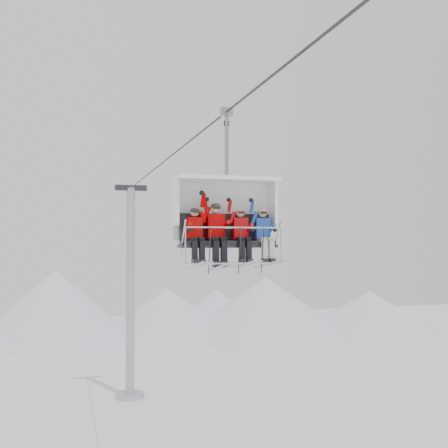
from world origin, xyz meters
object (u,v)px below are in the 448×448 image
object	(u,v)px
skier_far_left	(195,233)
lift_tower_right	(130,306)
skier_far_right	(264,234)
chairlift_carrier	(225,212)
skier_center_left	(216,231)
skier_center_right	(241,234)

from	to	relation	value
skier_far_left	lift_tower_right	bearing A→B (deg)	87.82
skier_far_left	skier_far_right	size ratio (longest dim) A/B	1.00
chairlift_carrier	skier_center_left	xyz separation A→B (m)	(-0.31, -0.31, -0.50)
skier_far_left	skier_far_right	bearing A→B (deg)	-0.01
lift_tower_right	skier_far_left	distance (m)	22.87
lift_tower_right	skier_far_right	bearing A→B (deg)	-87.61
skier_center_left	chairlift_carrier	bearing A→B (deg)	44.47
chairlift_carrier	skier_center_right	bearing A→B (deg)	-43.86
skier_center_left	skier_far_left	bearing A→B (deg)	-178.37
lift_tower_right	skier_far_left	xyz separation A→B (m)	(-0.85, -22.43, 4.40)
chairlift_carrier	skier_far_right	world-z (taller)	chairlift_carrier
chairlift_carrier	skier_far_right	xyz separation A→B (m)	(0.94, -0.32, -0.56)
skier_far_left	chairlift_carrier	bearing A→B (deg)	20.77
lift_tower_right	skier_far_right	xyz separation A→B (m)	(0.94, -22.43, 4.40)
lift_tower_right	skier_center_right	size ratio (longest dim) A/B	7.99
chairlift_carrier	skier_center_left	bearing A→B (deg)	-135.53
skier_center_right	skier_center_left	bearing A→B (deg)	178.59
lift_tower_right	skier_center_right	xyz separation A→B (m)	(0.34, -22.43, 4.40)
lift_tower_right	skier_center_left	world-z (taller)	lift_tower_right
lift_tower_right	skier_center_right	bearing A→B (deg)	-89.14
skier_center_right	lift_tower_right	bearing A→B (deg)	90.86
lift_tower_right	skier_center_left	distance (m)	22.86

